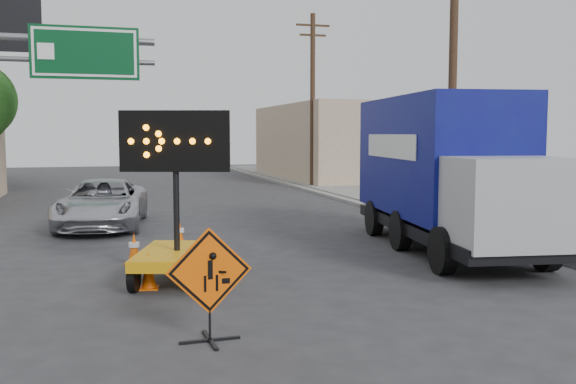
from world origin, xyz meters
name	(u,v)px	position (x,y,z in m)	size (l,w,h in m)	color
ground	(302,346)	(0.00, 0.00, 0.00)	(100.00, 100.00, 0.00)	#2D2D30
curb_right	(365,205)	(7.20, 15.00, 0.06)	(0.40, 60.00, 0.12)	gray
sidewalk_right	(418,203)	(9.50, 15.00, 0.07)	(4.00, 60.00, 0.15)	gray
building_right_far	(358,142)	(13.00, 30.00, 2.30)	(10.00, 14.00, 4.60)	#C7AC90
highway_gantry	(49,74)	(-4.43, 17.96, 5.07)	(6.18, 0.38, 6.90)	slate
utility_pole_near	(453,74)	(8.00, 10.00, 4.68)	(1.80, 0.26, 9.00)	#432E1D
utility_pole_far	(313,98)	(8.00, 24.00, 4.68)	(1.80, 0.26, 9.00)	#432E1D
construction_sign	(209,282)	(-1.16, 0.53, 0.84)	(1.19, 0.84, 1.58)	black
arrow_board	(177,245)	(-1.20, 4.21, 0.72)	(2.01, 2.60, 3.27)	orange
pickup_truck	(102,204)	(-2.59, 12.12, 0.73)	(2.41, 5.22, 1.45)	silver
box_truck	(445,181)	(5.48, 5.94, 1.70)	(3.38, 8.15, 3.74)	black
cone_a	(148,270)	(-1.76, 3.82, 0.35)	(0.40, 0.40, 0.69)	#F85A05
cone_b	(134,249)	(-1.92, 6.06, 0.36)	(0.44, 0.44, 0.71)	#F85A05
cone_c	(180,234)	(-0.74, 7.92, 0.35)	(0.43, 0.43, 0.70)	#F85A05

